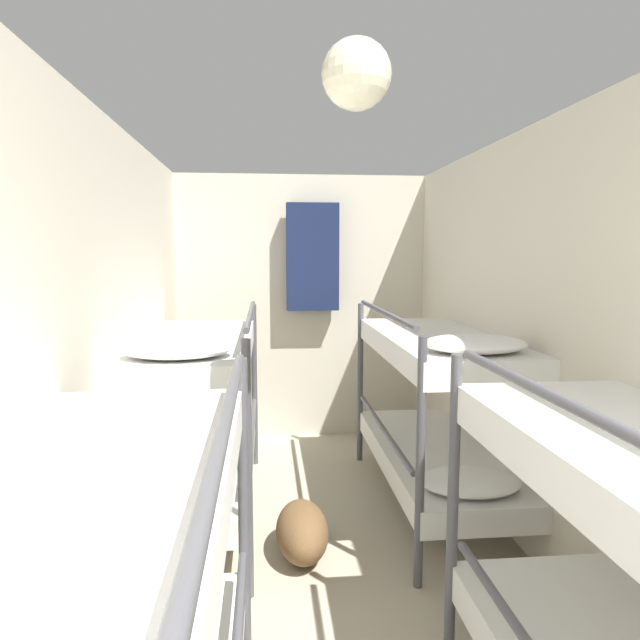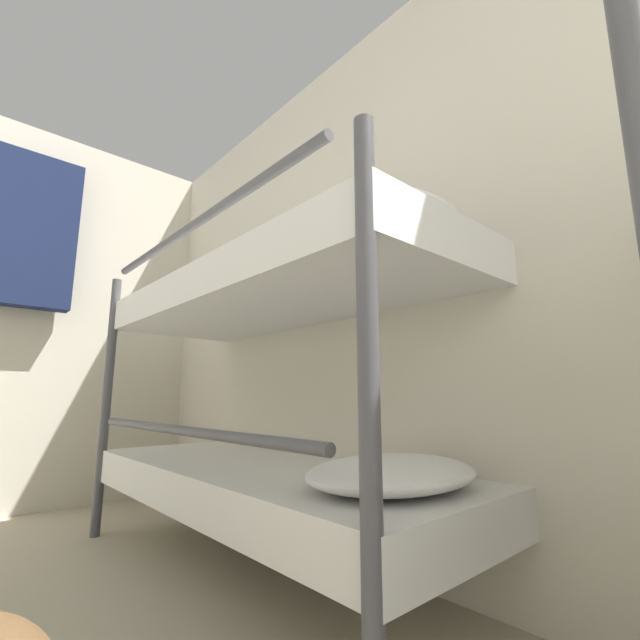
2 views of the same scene
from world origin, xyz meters
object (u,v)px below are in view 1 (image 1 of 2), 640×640
Objects in this scene: hanging_coat at (313,257)px; bunk_stack_left_far at (196,410)px; duffel_bag at (302,531)px; bunk_stack_right_far at (437,404)px.

bunk_stack_left_far is at bearing -119.04° from hanging_coat.
duffel_bag is (0.60, -0.46, -0.55)m from bunk_stack_left_far.
hanging_coat is at bearing 60.96° from bunk_stack_left_far.
bunk_stack_left_far and bunk_stack_right_far have the same top height.
bunk_stack_right_far reaches higher than duffel_bag.
hanging_coat is at bearing 83.53° from duffel_bag.
hanging_coat is at bearing 113.82° from bunk_stack_right_far.
hanging_coat reaches higher than duffel_bag.
bunk_stack_right_far is 1.84m from hanging_coat.
hanging_coat is (0.82, 1.47, 0.89)m from bunk_stack_left_far.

